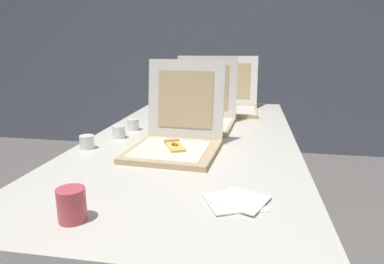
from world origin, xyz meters
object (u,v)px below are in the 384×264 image
object	(u,v)px
cup_white_mid	(133,125)
cup_white_near_center	(119,132)
table	(193,145)
cup_printed_front	(72,205)
napkin_pile	(238,201)
pizza_box_middle	(201,116)
cup_white_near_left	(87,142)
pizza_box_back	(231,104)
pizza_box_front	(176,138)

from	to	relation	value
cup_white_mid	cup_white_near_center	xyz separation A→B (m)	(-0.02, -0.16, 0.00)
table	cup_printed_front	world-z (taller)	cup_printed_front
cup_white_near_center	napkin_pile	xyz separation A→B (m)	(0.59, -0.59, -0.02)
table	cup_white_near_center	bearing A→B (deg)	-164.67
pizza_box_middle	cup_white_near_center	world-z (taller)	pizza_box_middle
table	cup_white_near_left	xyz separation A→B (m)	(-0.41, -0.28, 0.08)
cup_white_mid	cup_white_near_center	bearing A→B (deg)	-95.38
pizza_box_middle	cup_white_mid	bearing A→B (deg)	-151.94
pizza_box_back	napkin_pile	distance (m)	1.35
cup_printed_front	table	bearing A→B (deg)	79.20
pizza_box_front	pizza_box_middle	bearing A→B (deg)	89.28
pizza_box_front	cup_white_mid	bearing A→B (deg)	138.04
cup_white_near_left	napkin_pile	distance (m)	0.77
pizza_box_front	cup_printed_front	bearing A→B (deg)	-97.89
cup_white_mid	cup_printed_front	size ratio (longest dim) A/B	0.70
cup_white_near_left	cup_white_mid	bearing A→B (deg)	76.18
pizza_box_back	cup_printed_front	bearing A→B (deg)	-102.38
pizza_box_back	cup_printed_front	distance (m)	1.55
table	cup_white_mid	xyz separation A→B (m)	(-0.33, 0.07, 0.08)
cup_white_near_left	cup_printed_front	world-z (taller)	cup_printed_front
pizza_box_middle	cup_white_mid	world-z (taller)	pizza_box_middle
cup_white_near_left	cup_white_near_center	size ratio (longest dim) A/B	1.00
table	pizza_box_front	size ratio (longest dim) A/B	4.72
cup_printed_front	napkin_pile	bearing A→B (deg)	22.73
cup_white_mid	napkin_pile	world-z (taller)	cup_white_mid
table	pizza_box_middle	distance (m)	0.24
pizza_box_front	table	bearing A→B (deg)	86.48
pizza_box_front	cup_white_near_left	xyz separation A→B (m)	(-0.38, -0.04, -0.02)
pizza_box_middle	pizza_box_back	distance (m)	0.47
cup_white_near_left	napkin_pile	xyz separation A→B (m)	(0.66, -0.40, -0.02)
pizza_box_front	napkin_pile	xyz separation A→B (m)	(0.28, -0.44, -0.05)
pizza_box_back	cup_white_near_left	world-z (taller)	pizza_box_back
pizza_box_front	cup_printed_front	world-z (taller)	pizza_box_front
pizza_box_back	napkin_pile	xyz separation A→B (m)	(0.11, -1.35, -0.05)
pizza_box_front	pizza_box_back	xyz separation A→B (m)	(0.17, 0.91, -0.00)
pizza_box_back	cup_white_near_left	xyz separation A→B (m)	(-0.55, -0.95, -0.02)
pizza_box_middle	cup_white_near_center	bearing A→B (deg)	-134.61
cup_white_near_left	cup_printed_front	size ratio (longest dim) A/B	0.70
table	pizza_box_middle	size ratio (longest dim) A/B	4.95
table	pizza_box_back	bearing A→B (deg)	78.24
pizza_box_front	pizza_box_middle	xyz separation A→B (m)	(0.04, 0.46, -0.00)
table	cup_printed_front	size ratio (longest dim) A/B	23.12
napkin_pile	cup_white_mid	bearing A→B (deg)	127.44
pizza_box_front	cup_white_near_left	world-z (taller)	pizza_box_front
pizza_box_back	cup_white_mid	bearing A→B (deg)	-129.13
pizza_box_back	cup_white_near_center	xyz separation A→B (m)	(-0.48, -0.76, -0.02)
table	napkin_pile	xyz separation A→B (m)	(0.24, -0.68, 0.05)
table	napkin_pile	size ratio (longest dim) A/B	9.82
napkin_pile	cup_white_near_center	bearing A→B (deg)	135.01
table	pizza_box_back	xyz separation A→B (m)	(0.14, 0.67, 0.10)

